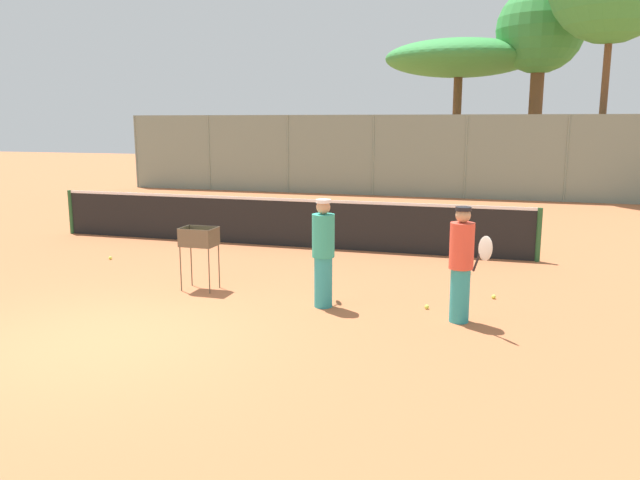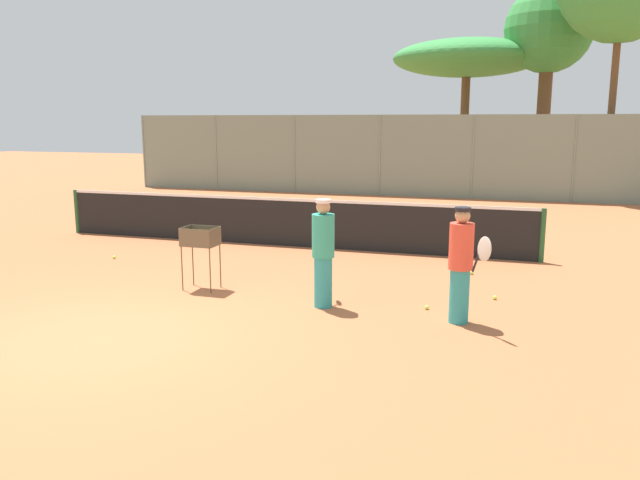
% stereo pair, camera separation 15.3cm
% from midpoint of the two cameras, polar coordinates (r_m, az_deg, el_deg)
% --- Properties ---
extents(ground_plane, '(80.00, 80.00, 0.00)m').
position_cam_midpoint_polar(ground_plane, '(8.50, -19.59, -8.59)').
color(ground_plane, '#B7663D').
extents(tennis_net, '(11.00, 0.10, 1.07)m').
position_cam_midpoint_polar(tennis_net, '(13.82, -4.12, 1.74)').
color(tennis_net, '#26592D').
rests_on(tennis_net, ground_plane).
extents(back_fence, '(20.15, 0.08, 2.96)m').
position_cam_midpoint_polar(back_fence, '(23.32, 4.69, 7.71)').
color(back_fence, gray).
rests_on(back_fence, ground_plane).
extents(tree_1, '(6.41, 6.41, 6.22)m').
position_cam_midpoint_polar(tree_1, '(28.90, 12.44, 15.85)').
color(tree_1, brown).
rests_on(tree_1, ground_plane).
extents(tree_2, '(3.49, 3.49, 8.12)m').
position_cam_midpoint_polar(tree_2, '(27.90, 19.33, 17.46)').
color(tree_2, brown).
rests_on(tree_2, ground_plane).
extents(player_white_outfit, '(0.45, 0.84, 1.62)m').
position_cam_midpoint_polar(player_white_outfit, '(9.19, -0.18, -1.06)').
color(player_white_outfit, teal).
rests_on(player_white_outfit, ground_plane).
extents(player_red_cap, '(0.62, 0.74, 1.60)m').
position_cam_midpoint_polar(player_red_cap, '(8.68, 12.32, -2.08)').
color(player_red_cap, teal).
rests_on(player_red_cap, ground_plane).
extents(ball_cart, '(0.56, 0.41, 1.04)m').
position_cam_midpoint_polar(ball_cart, '(10.36, -11.52, -0.18)').
color(ball_cart, brown).
rests_on(ball_cart, ground_plane).
extents(tennis_ball_0, '(0.07, 0.07, 0.07)m').
position_cam_midpoint_polar(tennis_ball_0, '(9.39, 9.28, -6.05)').
color(tennis_ball_0, '#D1E54C').
rests_on(tennis_ball_0, ground_plane).
extents(tennis_ball_2, '(0.07, 0.07, 0.07)m').
position_cam_midpoint_polar(tennis_ball_2, '(13.22, -18.94, -1.56)').
color(tennis_ball_2, '#D1E54C').
rests_on(tennis_ball_2, ground_plane).
extents(tennis_ball_3, '(0.07, 0.07, 0.07)m').
position_cam_midpoint_polar(tennis_ball_3, '(10.13, 15.18, -5.03)').
color(tennis_ball_3, '#D1E54C').
rests_on(tennis_ball_3, ground_plane).
extents(tennis_ball_4, '(0.07, 0.07, 0.07)m').
position_cam_midpoint_polar(tennis_ball_4, '(11.64, 13.12, -2.88)').
color(tennis_ball_4, '#D1E54C').
rests_on(tennis_ball_4, ground_plane).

